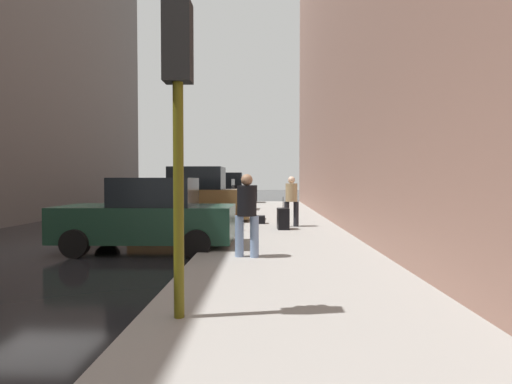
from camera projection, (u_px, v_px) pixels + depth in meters
name	position (u px, v px, depth m)	size (l,w,h in m)	color
ground_plane	(41.00, 251.00, 9.77)	(120.00, 120.00, 0.00)	black
sidewalk	(286.00, 249.00, 9.62)	(4.00, 40.00, 0.15)	gray
parked_dark_green_sedan	(149.00, 216.00, 9.77)	(4.21, 2.07, 1.79)	#193828
parked_bronze_suv	(193.00, 198.00, 15.74)	(4.64, 2.13, 2.25)	brown
parked_gray_coupe	(213.00, 196.00, 21.65)	(4.26, 2.18, 1.79)	slate
parked_black_suv	(225.00, 190.00, 28.18)	(4.64, 2.15, 2.25)	black
fire_hydrant	(232.00, 219.00, 12.54)	(0.42, 0.22, 0.70)	red
traffic_light	(178.00, 91.00, 4.54)	(0.32, 0.32, 3.60)	#514C0F
pedestrian_in_tan_coat	(291.00, 199.00, 13.61)	(0.51, 0.42, 1.71)	black
pedestrian_in_jeans	(247.00, 211.00, 8.20)	(0.53, 0.47, 1.71)	#728CB2
rolling_suitcase	(283.00, 219.00, 12.84)	(0.39, 0.58, 1.04)	black
duffel_bag	(261.00, 220.00, 14.55)	(0.32, 0.44, 0.28)	black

